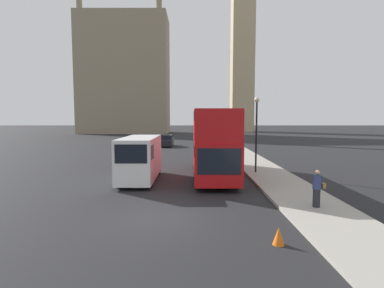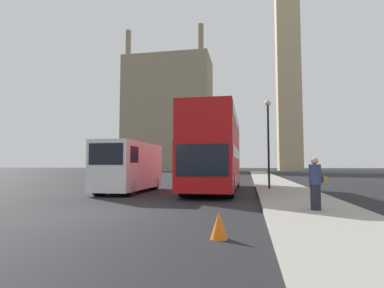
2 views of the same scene
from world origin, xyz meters
TOP-DOWN VIEW (x-y plane):
  - ground_plane at (0.00, 0.00)m, footprint 300.00×300.00m
  - sidewalk_strip at (6.55, 0.00)m, footprint 3.10×120.00m
  - clock_tower at (15.69, 75.87)m, footprint 6.64×6.81m
  - building_block_distant at (-16.13, 67.37)m, footprint 22.37×11.83m
  - red_double_decker_bus at (2.67, 8.53)m, footprint 2.56×10.04m
  - white_van at (-1.94, 6.91)m, footprint 2.05×5.75m
  - pedestrian at (6.56, 0.90)m, footprint 0.51×0.35m
  - street_lamp at (5.73, 9.16)m, footprint 0.36×0.36m
  - parked_sedan at (-2.30, 29.79)m, footprint 1.81×4.22m
  - traffic_cone at (3.95, -2.55)m, footprint 0.36×0.36m

SIDE VIEW (x-z plane):
  - ground_plane at x=0.00m, z-range 0.00..0.00m
  - sidewalk_strip at x=6.55m, z-range 0.00..0.15m
  - traffic_cone at x=3.95m, z-range 0.00..0.55m
  - parked_sedan at x=-2.30m, z-range -0.08..1.51m
  - pedestrian at x=6.56m, z-range 0.15..1.73m
  - white_van at x=-1.94m, z-range 0.09..2.82m
  - red_double_decker_bus at x=2.67m, z-range 0.24..4.64m
  - street_lamp at x=5.73m, z-range 1.01..6.21m
  - building_block_distant at x=-16.13m, z-range -3.22..33.18m
  - clock_tower at x=15.69m, z-range 0.93..75.10m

